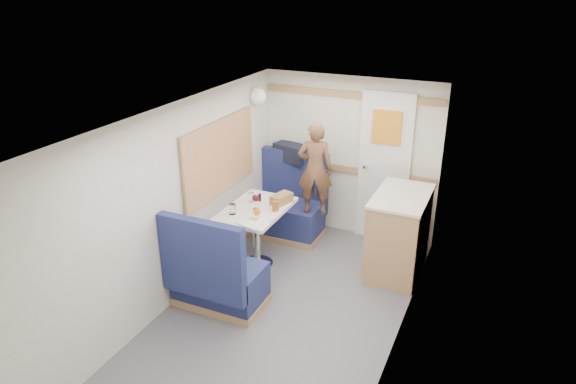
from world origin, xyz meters
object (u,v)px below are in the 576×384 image
at_px(bench_far, 288,212).
at_px(tumbler_mid, 251,197).
at_px(wine_glass, 256,199).
at_px(beer_glass, 275,206).
at_px(dome_light, 258,96).
at_px(orange_fruit, 257,211).
at_px(tumbler_left, 232,209).
at_px(galley_counter, 398,233).
at_px(duffel_bag, 292,152).
at_px(dinette_table, 256,221).
at_px(cheese_block, 254,218).
at_px(pepper_grinder, 260,197).
at_px(tray, 256,221).
at_px(bread_loaf, 281,199).
at_px(person, 315,169).
at_px(bench_near, 216,280).

relative_size(bench_far, tumbler_mid, 9.92).
bearing_deg(wine_glass, tumbler_mid, 131.54).
xyz_separation_m(bench_far, beer_glass, (0.23, -0.84, 0.48)).
xyz_separation_m(dome_light, orange_fruit, (0.50, -1.03, -0.97)).
distance_m(tumbler_left, tumbler_mid, 0.37).
height_order(bench_far, tumbler_left, bench_far).
height_order(galley_counter, duffel_bag, duffel_bag).
bearing_deg(duffel_bag, wine_glass, -71.43).
distance_m(dinette_table, cheese_block, 0.36).
distance_m(galley_counter, tumbler_mid, 1.67).
bearing_deg(duffel_bag, pepper_grinder, -74.19).
xyz_separation_m(bench_far, dome_light, (-0.39, -0.01, 1.45)).
bearing_deg(tray, dome_light, 115.30).
xyz_separation_m(duffel_bag, beer_glass, (0.29, -1.10, -0.23)).
bearing_deg(cheese_block, tumbler_mid, 120.81).
bearing_deg(bread_loaf, tumbler_left, -127.24).
bearing_deg(orange_fruit, tumbler_left, -167.45).
relative_size(tray, tumbler_mid, 3.24).
height_order(dinette_table, wine_glass, wine_glass).
bearing_deg(bench_far, orange_fruit, -84.04).
relative_size(person, wine_glass, 6.61).
height_order(galley_counter, bread_loaf, galley_counter).
xyz_separation_m(duffel_bag, tumbler_mid, (-0.06, -0.99, -0.23)).
distance_m(bench_far, bench_near, 1.73).
xyz_separation_m(wine_glass, tumbler_left, (-0.17, -0.21, -0.07)).
distance_m(dinette_table, bench_near, 0.90).
bearing_deg(bench_far, tray, -82.54).
distance_m(dinette_table, wine_glass, 0.28).
xyz_separation_m(person, bread_loaf, (-0.21, -0.46, -0.23)).
bearing_deg(tumbler_left, duffel_bag, 86.24).
height_order(bench_near, tumbler_mid, bench_near).
relative_size(wine_glass, tumbler_mid, 1.59).
xyz_separation_m(dinette_table, dome_light, (-0.39, 0.85, 1.18)).
bearing_deg(bench_near, bread_loaf, 79.58).
distance_m(orange_fruit, beer_glass, 0.23).
bearing_deg(person, tumbler_left, 42.06).
xyz_separation_m(bench_near, pepper_grinder, (-0.05, 1.05, 0.46)).
height_order(bench_far, tumbler_mid, bench_far).
relative_size(dinette_table, beer_glass, 8.33).
relative_size(bench_far, person, 0.95).
xyz_separation_m(dome_light, cheese_block, (0.51, -1.13, -1.00)).
distance_m(bench_near, bread_loaf, 1.21).
bearing_deg(orange_fruit, tumbler_mid, 126.98).
relative_size(dome_light, galley_counter, 0.22).
bearing_deg(galley_counter, bread_loaf, -165.94).
bearing_deg(bench_far, bread_loaf, -72.28).
xyz_separation_m(dinette_table, bench_far, (-0.00, 0.86, -0.27)).
xyz_separation_m(person, tumbler_mid, (-0.54, -0.57, -0.23)).
xyz_separation_m(galley_counter, orange_fruit, (-1.36, -0.73, 0.31)).
bearing_deg(tray, bench_near, -105.01).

